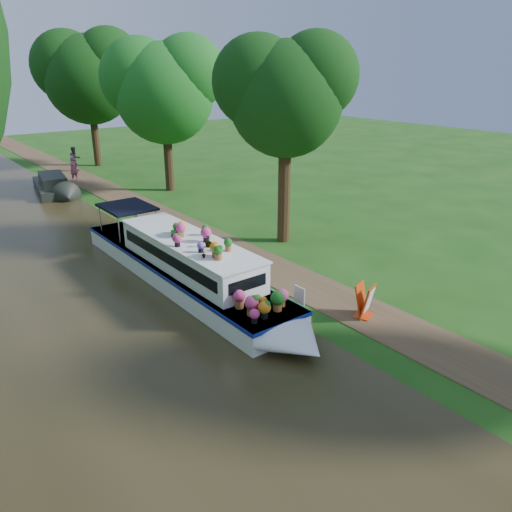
# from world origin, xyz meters

# --- Properties ---
(ground) EXTENTS (100.00, 100.00, 0.00)m
(ground) POSITION_xyz_m (0.00, 0.00, 0.00)
(ground) COLOR #194711
(ground) RESTS_ON ground
(canal_water) EXTENTS (10.00, 100.00, 0.02)m
(canal_water) POSITION_xyz_m (-6.00, 0.00, 0.01)
(canal_water) COLOR #2E2714
(canal_water) RESTS_ON ground
(towpath) EXTENTS (2.20, 100.00, 0.03)m
(towpath) POSITION_xyz_m (1.20, 0.00, 0.01)
(towpath) COLOR #4E3A24
(towpath) RESTS_ON ground
(plant_boat) EXTENTS (2.29, 13.52, 2.28)m
(plant_boat) POSITION_xyz_m (-2.25, 1.12, 0.85)
(plant_boat) COLOR white
(plant_boat) RESTS_ON canal_water
(tree_near_overhang) EXTENTS (5.52, 5.28, 8.99)m
(tree_near_overhang) POSITION_xyz_m (3.79, 3.06, 6.60)
(tree_near_overhang) COLOR black
(tree_near_overhang) RESTS_ON ground
(tree_near_mid) EXTENTS (6.90, 6.60, 9.40)m
(tree_near_mid) POSITION_xyz_m (4.48, 15.08, 6.44)
(tree_near_mid) COLOR black
(tree_near_mid) RESTS_ON ground
(tree_near_far) EXTENTS (7.59, 7.26, 10.30)m
(tree_near_far) POSITION_xyz_m (3.98, 26.09, 7.05)
(tree_near_far) COLOR black
(tree_near_far) RESTS_ON ground
(second_boat) EXTENTS (2.67, 6.37, 1.19)m
(second_boat) POSITION_xyz_m (-1.75, 18.70, 0.48)
(second_boat) COLOR black
(second_boat) RESTS_ON canal_water
(sandwich_board) EXTENTS (0.75, 0.76, 1.10)m
(sandwich_board) POSITION_xyz_m (0.99, -4.26, 0.53)
(sandwich_board) COLOR #C3390D
(sandwich_board) RESTS_ON towpath
(pedestrian_pink) EXTENTS (0.72, 0.57, 1.73)m
(pedestrian_pink) POSITION_xyz_m (0.50, 21.24, 0.89)
(pedestrian_pink) COLOR #E65E78
(pedestrian_pink) RESTS_ON towpath
(pedestrian_dark) EXTENTS (1.00, 0.84, 1.81)m
(pedestrian_dark) POSITION_xyz_m (1.78, 24.76, 0.94)
(pedestrian_dark) COLOR black
(pedestrian_dark) RESTS_ON towpath
(verge_plant) EXTENTS (0.46, 0.41, 0.47)m
(verge_plant) POSITION_xyz_m (-0.04, 4.53, 0.24)
(verge_plant) COLOR #285A1B
(verge_plant) RESTS_ON ground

